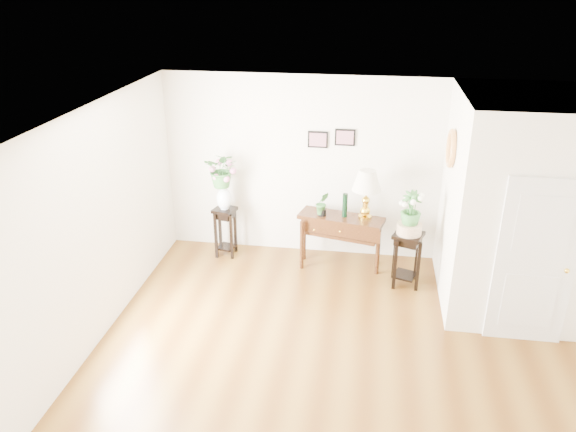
% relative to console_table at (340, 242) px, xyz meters
% --- Properties ---
extents(floor, '(6.00, 5.50, 0.02)m').
position_rel_console_table_xyz_m(floor, '(0.23, -2.27, -0.42)').
color(floor, brown).
rests_on(floor, ground).
extents(ceiling, '(6.00, 5.50, 0.02)m').
position_rel_console_table_xyz_m(ceiling, '(0.23, -2.27, 2.38)').
color(ceiling, white).
rests_on(ceiling, ground).
extents(wall_back, '(6.00, 0.02, 2.80)m').
position_rel_console_table_xyz_m(wall_back, '(0.23, 0.48, 0.98)').
color(wall_back, silver).
rests_on(wall_back, ground).
extents(wall_left, '(0.02, 5.50, 2.80)m').
position_rel_console_table_xyz_m(wall_left, '(-2.77, -2.27, 0.98)').
color(wall_left, silver).
rests_on(wall_left, ground).
extents(partition, '(1.80, 1.95, 2.80)m').
position_rel_console_table_xyz_m(partition, '(2.33, -0.49, 0.98)').
color(partition, silver).
rests_on(partition, floor).
extents(door, '(0.90, 0.05, 2.10)m').
position_rel_console_table_xyz_m(door, '(2.33, -1.49, 0.63)').
color(door, silver).
rests_on(door, floor).
extents(art_print_left, '(0.30, 0.02, 0.25)m').
position_rel_console_table_xyz_m(art_print_left, '(-0.42, 0.46, 1.43)').
color(art_print_left, black).
rests_on(art_print_left, wall_back).
extents(art_print_right, '(0.30, 0.02, 0.25)m').
position_rel_console_table_xyz_m(art_print_right, '(-0.02, 0.46, 1.48)').
color(art_print_right, black).
rests_on(art_print_right, wall_back).
extents(wall_ornament, '(0.07, 0.51, 0.51)m').
position_rel_console_table_xyz_m(wall_ornament, '(1.39, -0.37, 1.63)').
color(wall_ornament, gold).
rests_on(wall_ornament, partition).
extents(console_table, '(1.31, 0.69, 0.83)m').
position_rel_console_table_xyz_m(console_table, '(0.00, 0.00, 0.00)').
color(console_table, black).
rests_on(console_table, floor).
extents(table_lamp, '(0.53, 0.53, 0.74)m').
position_rel_console_table_xyz_m(table_lamp, '(0.34, 0.00, 0.77)').
color(table_lamp, gold).
rests_on(table_lamp, console_table).
extents(green_vase, '(0.10, 0.10, 0.36)m').
position_rel_console_table_xyz_m(green_vase, '(0.05, 0.00, 0.59)').
color(green_vase, black).
rests_on(green_vase, console_table).
extents(potted_plant, '(0.23, 0.21, 0.35)m').
position_rel_console_table_xyz_m(potted_plant, '(-0.29, 0.00, 0.59)').
color(potted_plant, '#316D2F').
rests_on(potted_plant, console_table).
extents(plant_stand_a, '(0.38, 0.38, 0.79)m').
position_rel_console_table_xyz_m(plant_stand_a, '(-1.80, 0.11, -0.02)').
color(plant_stand_a, black).
rests_on(plant_stand_a, floor).
extents(porcelain_vase, '(0.30, 0.30, 0.40)m').
position_rel_console_table_xyz_m(porcelain_vase, '(-1.80, 0.11, 0.60)').
color(porcelain_vase, white).
rests_on(porcelain_vase, plant_stand_a).
extents(lily_arrangement, '(0.52, 0.45, 0.56)m').
position_rel_console_table_xyz_m(lily_arrangement, '(-1.80, 0.11, 1.06)').
color(lily_arrangement, '#316D2F').
rests_on(lily_arrangement, porcelain_vase).
extents(plant_stand_b, '(0.48, 0.48, 0.80)m').
position_rel_console_table_xyz_m(plant_stand_b, '(0.96, -0.38, -0.02)').
color(plant_stand_b, black).
rests_on(plant_stand_b, floor).
extents(ceramic_bowl, '(0.39, 0.39, 0.15)m').
position_rel_console_table_xyz_m(ceramic_bowl, '(0.96, -0.38, 0.46)').
color(ceramic_bowl, beige).
rests_on(ceramic_bowl, plant_stand_b).
extents(narcissus, '(0.29, 0.29, 0.50)m').
position_rel_console_table_xyz_m(narcissus, '(0.96, -0.38, 0.75)').
color(narcissus, '#316D2F').
rests_on(narcissus, ceramic_bowl).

